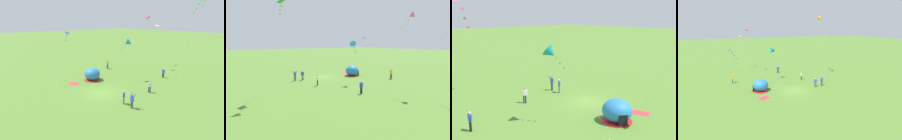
% 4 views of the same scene
% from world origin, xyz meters
% --- Properties ---
extents(ground_plane, '(300.00, 300.00, 0.00)m').
position_xyz_m(ground_plane, '(0.00, 0.00, 0.00)').
color(ground_plane, '#517A2D').
extents(popup_tent, '(2.81, 2.81, 2.10)m').
position_xyz_m(popup_tent, '(-5.46, 2.31, 1.00)').
color(popup_tent, '#2672BF').
rests_on(popup_tent, ground).
extents(picnic_blanket, '(2.04, 1.80, 0.01)m').
position_xyz_m(picnic_blanket, '(-5.94, -1.09, 0.01)').
color(picnic_blanket, '#CC333D').
rests_on(picnic_blanket, ground).
extents(person_center_field, '(0.44, 0.45, 1.72)m').
position_xyz_m(person_center_field, '(4.50, -0.07, 0.96)').
color(person_center_field, '#4C4C51').
rests_on(person_center_field, ground).
extents(person_arms_raised, '(0.53, 0.67, 1.89)m').
position_xyz_m(person_arms_raised, '(-9.34, 8.99, 1.00)').
color(person_arms_raised, '#1E2347').
rests_on(person_arms_raised, ground).
extents(person_strolling, '(0.59, 0.28, 1.72)m').
position_xyz_m(person_strolling, '(1.91, 12.55, 0.96)').
color(person_strolling, black).
rests_on(person_strolling, ground).
extents(person_with_toddler, '(0.68, 0.49, 1.89)m').
position_xyz_m(person_with_toddler, '(5.92, -0.16, 1.00)').
color(person_with_toddler, '#4C4C51').
rests_on(person_with_toddler, ground).
extents(person_near_tent, '(0.43, 0.46, 1.72)m').
position_xyz_m(person_near_tent, '(4.41, 5.19, 0.96)').
color(person_near_tent, '#1E2347').
rests_on(person_near_tent, ground).
extents(kite_teal, '(5.11, 3.51, 7.06)m').
position_xyz_m(kite_teal, '(-1.69, 6.81, 6.35)').
color(kite_teal, silver).
rests_on(kite_teal, ground).
extents(kite_pink, '(2.97, 2.98, 10.88)m').
position_xyz_m(kite_pink, '(-4.30, 15.38, 10.35)').
color(kite_pink, silver).
rests_on(kite_pink, ground).
extents(kite_green, '(1.50, 5.98, 12.39)m').
position_xyz_m(kite_green, '(9.82, 5.40, 11.63)').
color(kite_green, silver).
rests_on(kite_green, ground).
extents(kite_yellow, '(1.04, 6.04, 9.13)m').
position_xyz_m(kite_yellow, '(-5.35, 20.04, 8.39)').
color(kite_yellow, silver).
rests_on(kite_yellow, ground).
extents(kite_blue, '(6.01, 5.76, 8.14)m').
position_xyz_m(kite_blue, '(-10.16, 0.46, 7.44)').
color(kite_blue, silver).
rests_on(kite_blue, ground).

